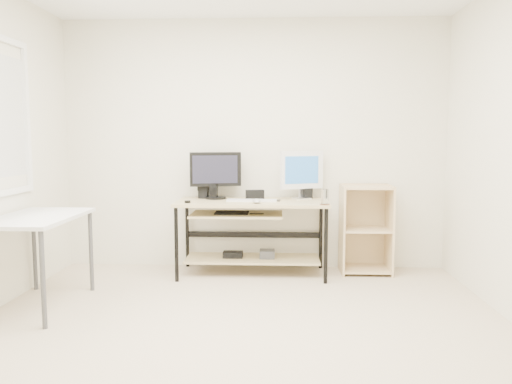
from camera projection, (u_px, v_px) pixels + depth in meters
The scene contains 16 objects.
room at pixel (219, 146), 3.31m from camera, with size 4.01×4.01×2.62m.
desk at pixel (250, 222), 4.99m from camera, with size 1.50×0.65×0.75m.
side_table at pixel (36, 226), 4.00m from camera, with size 0.60×1.00×0.75m.
shelf_unit at pixel (365, 228), 5.11m from camera, with size 0.50×0.40×0.90m.
black_monitor at pixel (215, 172), 5.10m from camera, with size 0.52×0.22×0.48m.
white_imac at pixel (302, 171), 5.08m from camera, with size 0.44×0.22×0.49m.
keyboard at pixel (252, 200), 4.92m from camera, with size 0.49×0.14×0.02m, color silver.
mouse at pixel (257, 201), 4.77m from camera, with size 0.08×0.13×0.04m, color #BBBBC0.
center_speaker at pixel (255, 195), 5.11m from camera, with size 0.19×0.08×0.09m, color black.
speaker_left at pixel (203, 188), 5.17m from camera, with size 0.11×0.11×0.21m.
speaker_right at pixel (307, 193), 5.15m from camera, with size 0.09×0.09×0.11m, color black.
audio_controller at pixel (214, 192), 5.09m from camera, with size 0.08×0.05×0.16m, color black.
volume_puck at pixel (188, 202), 4.79m from camera, with size 0.06×0.06×0.02m, color black.
smartphone at pixel (277, 200), 4.97m from camera, with size 0.06×0.11×0.01m, color black.
coaster at pixel (325, 204), 4.67m from camera, with size 0.09×0.09×0.01m, color #8C5F3F.
drinking_glass at pixel (325, 197), 4.66m from camera, with size 0.07×0.07×0.14m, color white.
Camera 1 is at (0.26, -3.26, 1.36)m, focal length 35.00 mm.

